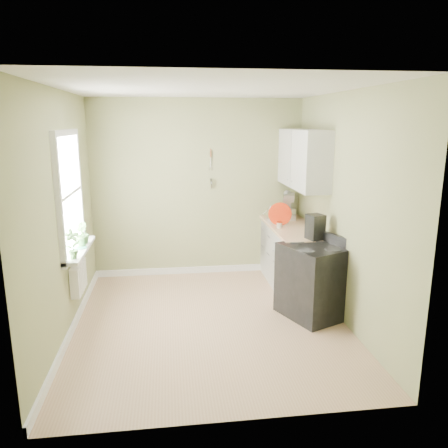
{
  "coord_description": "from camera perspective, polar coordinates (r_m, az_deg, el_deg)",
  "views": [
    {
      "loc": [
        -0.45,
        -4.82,
        2.36
      ],
      "look_at": [
        0.24,
        0.55,
        1.08
      ],
      "focal_mm": 35.0,
      "sensor_mm": 36.0,
      "label": 1
    }
  ],
  "objects": [
    {
      "name": "stand_mixer",
      "position": [
        6.73,
        8.49,
        2.23
      ],
      "size": [
        0.3,
        0.38,
        0.42
      ],
      "color": "#B2B2B7",
      "rests_on": "countertop"
    },
    {
      "name": "stove",
      "position": [
        5.5,
        11.53,
        -7.23
      ],
      "size": [
        0.9,
        0.92,
        1.02
      ],
      "color": "black",
      "rests_on": "floor"
    },
    {
      "name": "floor",
      "position": [
        5.39,
        -1.86,
        -12.79
      ],
      "size": [
        3.2,
        3.6,
        0.02
      ],
      "primitive_type": "cube",
      "color": "#A37B5A",
      "rests_on": "ground"
    },
    {
      "name": "radiator",
      "position": [
        5.5,
        -18.47,
        -6.66
      ],
      "size": [
        0.12,
        0.5,
        0.35
      ],
      "primitive_type": "cube",
      "color": "white",
      "rests_on": "wall_left"
    },
    {
      "name": "plant_b",
      "position": [
        5.47,
        -18.19,
        -1.3
      ],
      "size": [
        0.19,
        0.2,
        0.29
      ],
      "primitive_type": "imported",
      "rotation": [
        0.0,
        0.0,
        2.03
      ],
      "color": "#457739",
      "rests_on": "window_sill"
    },
    {
      "name": "wall_right",
      "position": [
        5.34,
        15.49,
        1.9
      ],
      "size": [
        0.02,
        3.6,
        2.7
      ],
      "primitive_type": "cube",
      "color": "#929566",
      "rests_on": "floor"
    },
    {
      "name": "plant_a",
      "position": [
        4.99,
        -19.25,
        -2.5
      ],
      "size": [
        0.21,
        0.19,
        0.33
      ],
      "primitive_type": "imported",
      "rotation": [
        0.0,
        0.0,
        0.46
      ],
      "color": "#457739",
      "rests_on": "window_sill"
    },
    {
      "name": "coffee_maker",
      "position": [
        5.59,
        11.8,
        -0.45
      ],
      "size": [
        0.23,
        0.24,
        0.32
      ],
      "color": "black",
      "rests_on": "countertop"
    },
    {
      "name": "base_cabinets",
      "position": [
        6.38,
        8.96,
        -4.46
      ],
      "size": [
        0.6,
        1.6,
        0.87
      ],
      "primitive_type": "cube",
      "color": "silver",
      "rests_on": "floor"
    },
    {
      "name": "red_tray",
      "position": [
        6.25,
        7.33,
        1.3
      ],
      "size": [
        0.33,
        0.16,
        0.33
      ],
      "primitive_type": "cylinder",
      "rotation": [
        1.45,
        0.0,
        -0.31
      ],
      "color": "#A02009",
      "rests_on": "countertop"
    },
    {
      "name": "wall_utensils",
      "position": [
        6.68,
        -1.73,
        6.43
      ],
      "size": [
        0.02,
        0.14,
        0.58
      ],
      "color": "tan",
      "rests_on": "wall_back"
    },
    {
      "name": "wall_left",
      "position": [
        5.06,
        -20.43,
        0.93
      ],
      "size": [
        0.02,
        3.6,
        2.7
      ],
      "primitive_type": "cube",
      "color": "#929566",
      "rests_on": "floor"
    },
    {
      "name": "window_sill",
      "position": [
        5.44,
        -18.32,
        -3.2
      ],
      "size": [
        0.18,
        1.14,
        0.04
      ],
      "primitive_type": "cube",
      "color": "white",
      "rests_on": "wall_left"
    },
    {
      "name": "window",
      "position": [
        5.31,
        -19.62,
        3.74
      ],
      "size": [
        0.06,
        1.14,
        1.44
      ],
      "color": "white",
      "rests_on": "wall_left"
    },
    {
      "name": "upper_cabinets",
      "position": [
        6.24,
        10.29,
        8.37
      ],
      "size": [
        0.35,
        1.4,
        0.8
      ],
      "primitive_type": "cube",
      "color": "silver",
      "rests_on": "wall_right"
    },
    {
      "name": "wall_back",
      "position": [
        6.73,
        -3.44,
        4.61
      ],
      "size": [
        3.2,
        0.02,
        2.7
      ],
      "primitive_type": "cube",
      "color": "#929566",
      "rests_on": "floor"
    },
    {
      "name": "plant_c",
      "position": [
        5.59,
        -17.95,
        -1.11
      ],
      "size": [
        0.18,
        0.18,
        0.26
      ],
      "primitive_type": "imported",
      "rotation": [
        0.0,
        0.0,
        4.47
      ],
      "color": "#457739",
      "rests_on": "window_sill"
    },
    {
      "name": "jar",
      "position": [
        6.12,
        7.25,
        -0.1
      ],
      "size": [
        0.08,
        0.08,
        0.09
      ],
      "color": "#BBA794",
      "rests_on": "countertop"
    },
    {
      "name": "countertop",
      "position": [
        6.25,
        9.02,
        -0.49
      ],
      "size": [
        0.64,
        1.6,
        0.04
      ],
      "primitive_type": "cube",
      "color": "tan",
      "rests_on": "base_cabinets"
    },
    {
      "name": "ceiling",
      "position": [
        4.86,
        -2.1,
        17.41
      ],
      "size": [
        3.2,
        3.6,
        0.02
      ],
      "primitive_type": "cube",
      "color": "white",
      "rests_on": "wall_back"
    },
    {
      "name": "kettle",
      "position": [
        6.67,
        6.11,
        1.52
      ],
      "size": [
        0.2,
        0.11,
        0.2
      ],
      "color": "silver",
      "rests_on": "countertop"
    }
  ]
}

